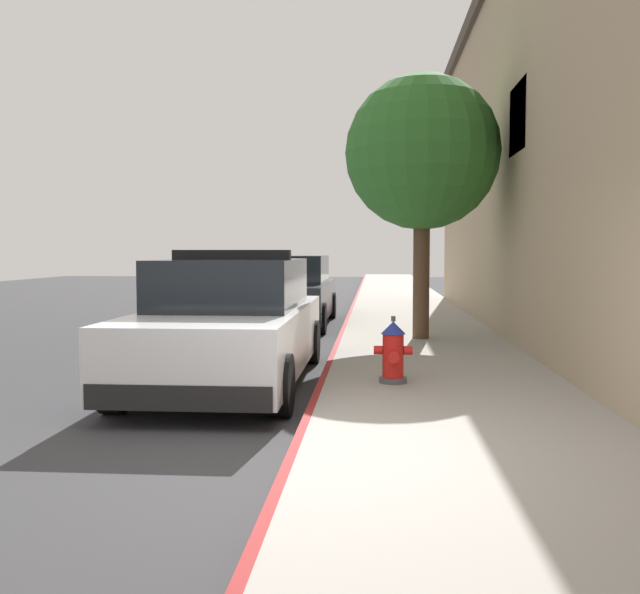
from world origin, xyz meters
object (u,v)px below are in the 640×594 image
at_px(street_tree, 422,153).
at_px(parked_car_silver_ahead, 288,292).
at_px(fire_hydrant, 393,352).
at_px(police_cruiser, 231,324).

bearing_deg(street_tree, parked_car_silver_ahead, 127.42).
distance_m(parked_car_silver_ahead, fire_hydrant, 8.01).
height_order(police_cruiser, street_tree, street_tree).
xyz_separation_m(police_cruiser, parked_car_silver_ahead, (-0.15, 7.02, -0.00)).
relative_size(parked_car_silver_ahead, street_tree, 1.08).
distance_m(fire_hydrant, street_tree, 5.03).
bearing_deg(fire_hydrant, police_cruiser, 160.94).
height_order(parked_car_silver_ahead, street_tree, street_tree).
distance_m(police_cruiser, street_tree, 5.02).
bearing_deg(police_cruiser, fire_hydrant, -19.06).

